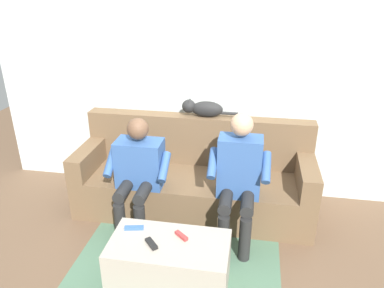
% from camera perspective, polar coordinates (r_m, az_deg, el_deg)
% --- Properties ---
extents(ground_plane, '(8.00, 8.00, 0.00)m').
position_cam_1_polar(ground_plane, '(3.30, -1.91, -16.73)').
color(ground_plane, brown).
extents(back_wall, '(4.51, 0.06, 2.42)m').
position_cam_1_polar(back_wall, '(3.81, 1.59, 9.64)').
color(back_wall, silver).
rests_on(back_wall, ground).
extents(couch, '(2.30, 0.77, 0.91)m').
position_cam_1_polar(couch, '(3.72, 0.36, -5.64)').
color(couch, brown).
rests_on(couch, ground).
extents(coffee_table, '(0.88, 0.48, 0.41)m').
position_cam_1_polar(coffee_table, '(2.90, -3.51, -18.23)').
color(coffee_table, '#A89E8E').
rests_on(coffee_table, ground).
extents(person_left_seated, '(0.53, 0.54, 1.16)m').
position_cam_1_polar(person_left_seated, '(3.17, 7.28, -4.66)').
color(person_left_seated, '#335693').
rests_on(person_left_seated, ground).
extents(person_right_seated, '(0.58, 0.54, 1.06)m').
position_cam_1_polar(person_right_seated, '(3.36, -8.39, -3.91)').
color(person_right_seated, '#335693').
rests_on(person_right_seated, ground).
extents(cat_on_backrest, '(0.56, 0.14, 0.17)m').
position_cam_1_polar(cat_on_backrest, '(3.65, 1.63, 5.58)').
color(cat_on_backrest, black).
rests_on(cat_on_backrest, couch).
extents(remote_black, '(0.12, 0.13, 0.02)m').
position_cam_1_polar(remote_black, '(2.75, -6.34, -15.16)').
color(remote_black, black).
rests_on(remote_black, coffee_table).
extents(remote_blue, '(0.15, 0.07, 0.02)m').
position_cam_1_polar(remote_blue, '(2.91, -9.01, -12.76)').
color(remote_blue, '#3860B7').
rests_on(remote_blue, coffee_table).
extents(remote_red, '(0.11, 0.10, 0.03)m').
position_cam_1_polar(remote_red, '(2.80, -1.66, -14.08)').
color(remote_red, '#B73333').
rests_on(remote_red, coffee_table).
extents(floor_rug, '(1.69, 1.45, 0.01)m').
position_cam_1_polar(floor_rug, '(3.13, -2.84, -19.43)').
color(floor_rug, '#4C7056').
rests_on(floor_rug, ground).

